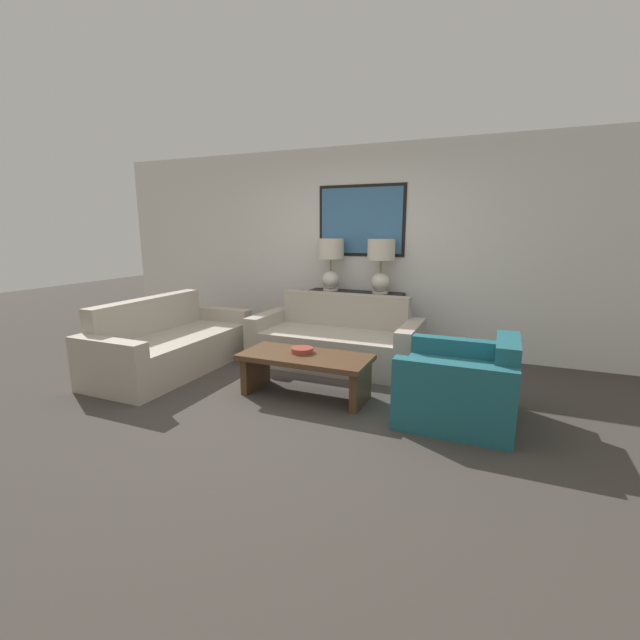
% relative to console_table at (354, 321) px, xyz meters
% --- Properties ---
extents(ground_plane, '(20.00, 20.00, 0.00)m').
position_rel_console_table_xyz_m(ground_plane, '(0.00, -2.07, -0.39)').
color(ground_plane, '#3D3833').
extents(back_wall, '(7.73, 0.12, 2.65)m').
position_rel_console_table_xyz_m(back_wall, '(0.00, 0.27, 0.94)').
color(back_wall, silver).
rests_on(back_wall, ground_plane).
extents(console_table, '(1.26, 0.38, 0.79)m').
position_rel_console_table_xyz_m(console_table, '(0.00, 0.00, 0.00)').
color(console_table, black).
rests_on(console_table, ground_plane).
extents(table_lamp_left, '(0.34, 0.34, 0.68)m').
position_rel_console_table_xyz_m(table_lamp_left, '(-0.34, 0.00, 0.81)').
color(table_lamp_left, silver).
rests_on(table_lamp_left, console_table).
extents(table_lamp_right, '(0.34, 0.34, 0.68)m').
position_rel_console_table_xyz_m(table_lamp_right, '(0.34, 0.00, 0.81)').
color(table_lamp_right, silver).
rests_on(table_lamp_right, console_table).
extents(couch_by_back_wall, '(1.97, 0.88, 0.81)m').
position_rel_console_table_xyz_m(couch_by_back_wall, '(0.00, -0.67, -0.12)').
color(couch_by_back_wall, '#ADA393').
rests_on(couch_by_back_wall, ground_plane).
extents(couch_by_side, '(0.88, 1.97, 0.81)m').
position_rel_console_table_xyz_m(couch_by_side, '(-1.69, -1.59, -0.12)').
color(couch_by_side, '#ADA393').
rests_on(couch_by_side, ground_plane).
extents(coffee_table, '(1.25, 0.57, 0.42)m').
position_rel_console_table_xyz_m(coffee_table, '(0.09, -1.73, -0.09)').
color(coffee_table, '#4C331E').
rests_on(coffee_table, ground_plane).
extents(decorative_bowl, '(0.22, 0.22, 0.05)m').
position_rel_console_table_xyz_m(decorative_bowl, '(0.03, -1.68, 0.05)').
color(decorative_bowl, '#93382D').
rests_on(decorative_bowl, coffee_table).
extents(armchair_near_back_wall, '(0.92, 0.93, 0.73)m').
position_rel_console_table_xyz_m(armchair_near_back_wall, '(1.51, -1.67, -0.12)').
color(armchair_near_back_wall, '#1E5B66').
rests_on(armchair_near_back_wall, ground_plane).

